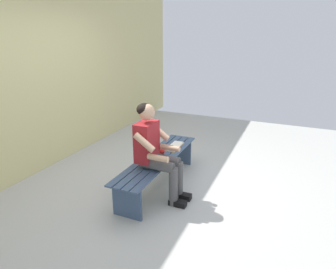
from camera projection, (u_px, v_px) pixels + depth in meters
ground_plane at (200, 267)px, 2.69m from camera, size 10.00×7.00×0.04m
brick_wall at (7, 68)px, 3.91m from camera, size 9.50×0.24×3.16m
bench_near at (158, 164)px, 3.99m from camera, size 1.89×0.42×0.43m
person_seated at (155, 149)px, 3.60m from camera, size 0.50×0.69×1.23m
apple at (162, 151)px, 4.04m from camera, size 0.09×0.09×0.09m
book_open at (174, 146)px, 4.31m from camera, size 0.41×0.16×0.02m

